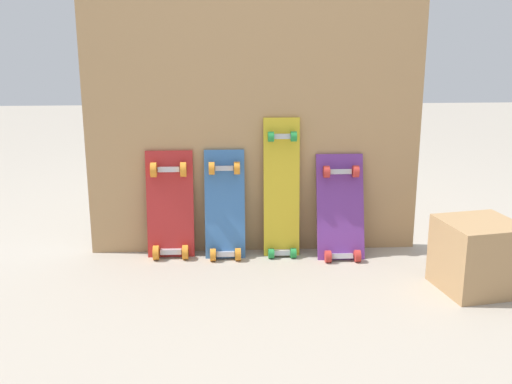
% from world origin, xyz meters
% --- Properties ---
extents(ground_plane, '(12.00, 12.00, 0.00)m').
position_xyz_m(ground_plane, '(0.00, 0.00, 0.00)').
color(ground_plane, '#A89E8E').
extents(plywood_wall_panel, '(1.66, 0.04, 1.59)m').
position_xyz_m(plywood_wall_panel, '(0.00, 0.07, 0.80)').
color(plywood_wall_panel, tan).
rests_on(plywood_wall_panel, ground).
extents(skateboard_red, '(0.23, 0.15, 0.59)m').
position_xyz_m(skateboard_red, '(-0.42, -0.00, 0.24)').
color(skateboard_red, '#B22626').
rests_on(skateboard_red, ground).
extents(skateboard_blue, '(0.20, 0.17, 0.60)m').
position_xyz_m(skateboard_blue, '(-0.15, -0.02, 0.23)').
color(skateboard_blue, '#386BAD').
rests_on(skateboard_blue, ground).
extents(skateboard_yellow, '(0.18, 0.15, 0.76)m').
position_xyz_m(skateboard_yellow, '(0.13, -0.01, 0.31)').
color(skateboard_yellow, gold).
rests_on(skateboard_yellow, ground).
extents(skateboard_purple, '(0.23, 0.22, 0.58)m').
position_xyz_m(skateboard_purple, '(0.42, -0.05, 0.22)').
color(skateboard_purple, '#6B338C').
rests_on(skateboard_purple, ground).
extents(wooden_crate, '(0.36, 0.36, 0.31)m').
position_xyz_m(wooden_crate, '(0.95, -0.49, 0.16)').
color(wooden_crate, tan).
rests_on(wooden_crate, ground).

